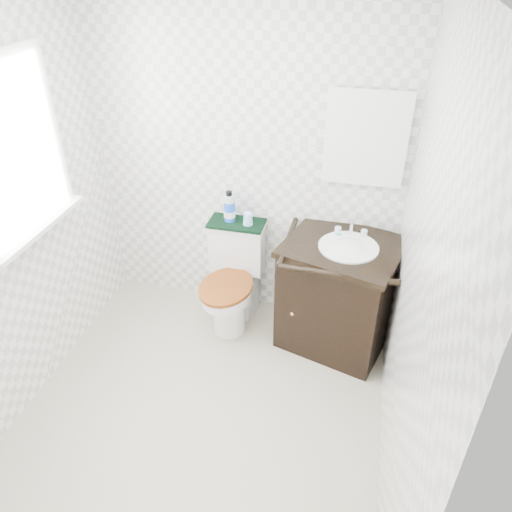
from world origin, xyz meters
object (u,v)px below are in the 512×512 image
at_px(toilet, 234,281).
at_px(mouthwash_bottle, 229,207).
at_px(cup, 248,219).
at_px(vanity, 339,292).
at_px(trash_bin, 244,292).

relative_size(toilet, mouthwash_bottle, 3.32).
distance_m(toilet, cup, 0.51).
bearing_deg(cup, vanity, -14.12).
bearing_deg(trash_bin, mouthwash_bottle, 170.78).
distance_m(toilet, vanity, 0.80).
relative_size(vanity, cup, 10.30).
distance_m(toilet, mouthwash_bottle, 0.57).
bearing_deg(cup, trash_bin, 167.96).
height_order(toilet, mouthwash_bottle, mouthwash_bottle).
bearing_deg(vanity, mouthwash_bottle, 166.56).
height_order(mouthwash_bottle, cup, mouthwash_bottle).
bearing_deg(mouthwash_bottle, trash_bin, -9.22).
bearing_deg(cup, toilet, -128.66).
bearing_deg(trash_bin, toilet, -111.34).
xyz_separation_m(vanity, trash_bin, (-0.74, 0.19, -0.27)).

